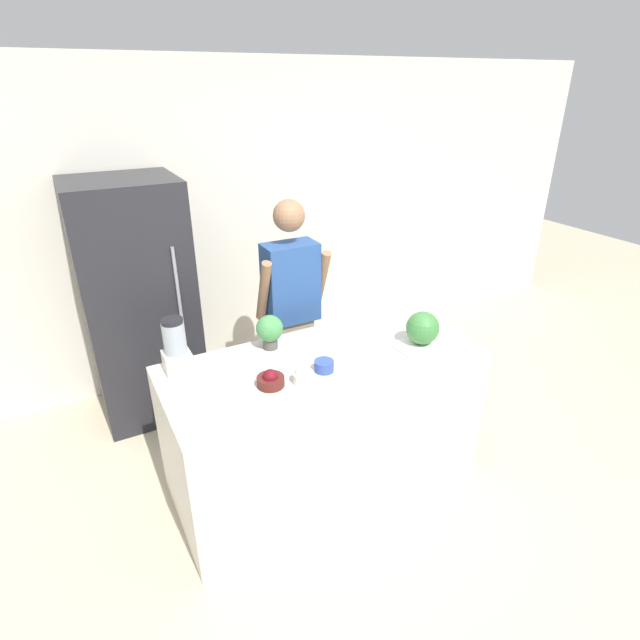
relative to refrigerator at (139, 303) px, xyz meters
The scene contains 12 objects.
ground_plane 2.17m from the refrigerator, 65.11° to the right, with size 14.00×14.00×0.00m, color beige.
wall_back 0.99m from the refrigerator, 25.39° to the left, with size 8.00×0.06×2.60m.
counter_island 1.66m from the refrigerator, 58.68° to the right, with size 1.92×0.85×0.90m.
refrigerator is the anchor object (origin of this frame).
person 1.15m from the refrigerator, 31.46° to the right, with size 0.52×0.27×1.70m.
cutting_board 2.10m from the refrigerator, 45.58° to the right, with size 0.37×0.23×0.01m.
watermelon 2.09m from the refrigerator, 45.34° to the right, with size 0.21×0.21×0.21m.
bowl_cherries 1.53m from the refrigerator, 73.32° to the right, with size 0.15×0.15×0.10m.
bowl_cream 1.64m from the refrigerator, 67.91° to the right, with size 0.12×0.12×0.10m.
bowl_small_blue 1.66m from the refrigerator, 62.23° to the right, with size 0.11×0.11×0.06m.
blender 1.08m from the refrigerator, 88.33° to the right, with size 0.15×0.15×0.33m.
potted_plant 1.24m from the refrigerator, 60.41° to the right, with size 0.17×0.17×0.22m.
Camera 1 is at (-1.25, -1.85, 2.42)m, focal length 28.00 mm.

